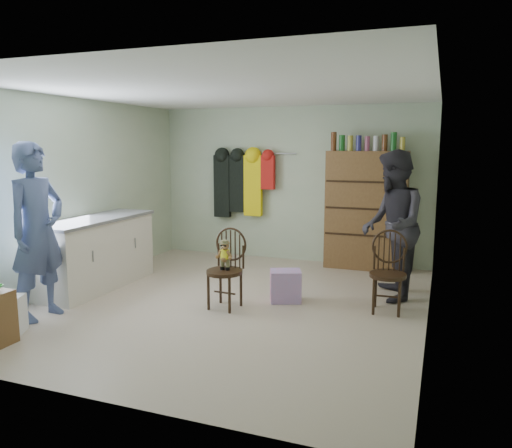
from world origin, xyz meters
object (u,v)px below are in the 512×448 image
at_px(counter, 96,252).
at_px(chair_front, 226,263).
at_px(chair_far, 388,268).
at_px(dresser, 366,209).

bearing_deg(counter, chair_front, -4.56).
xyz_separation_m(chair_front, chair_far, (1.78, 0.53, -0.03)).
height_order(counter, dresser, dresser).
xyz_separation_m(counter, chair_front, (1.97, -0.16, 0.06)).
bearing_deg(dresser, counter, -144.32).
bearing_deg(chair_front, chair_far, 21.27).
distance_m(counter, dresser, 3.96).
relative_size(chair_front, dresser, 0.45).
bearing_deg(chair_far, counter, -177.58).
distance_m(chair_front, chair_far, 1.86).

